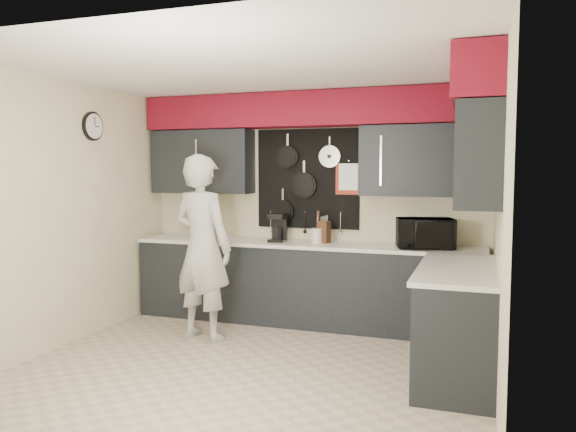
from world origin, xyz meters
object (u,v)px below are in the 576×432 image
at_px(microwave, 425,233).
at_px(person, 203,247).
at_px(coffee_maker, 278,227).
at_px(utensil_crock, 317,236).
at_px(knife_block, 324,232).

height_order(microwave, person, person).
height_order(microwave, coffee_maker, coffee_maker).
distance_m(utensil_crock, person, 1.30).
bearing_deg(microwave, utensil_crock, 163.05).
relative_size(coffee_maker, person, 0.17).
xyz_separation_m(knife_block, coffee_maker, (-0.53, -0.05, 0.04)).
bearing_deg(utensil_crock, microwave, -1.95).
bearing_deg(person, utensil_crock, -123.55).
xyz_separation_m(utensil_crock, coffee_maker, (-0.45, -0.01, 0.08)).
xyz_separation_m(utensil_crock, person, (-0.96, -0.87, -0.06)).
relative_size(microwave, knife_block, 2.32).
distance_m(knife_block, coffee_maker, 0.53).
bearing_deg(knife_block, coffee_maker, -161.72).
distance_m(microwave, utensil_crock, 1.17).
distance_m(microwave, coffee_maker, 1.62).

